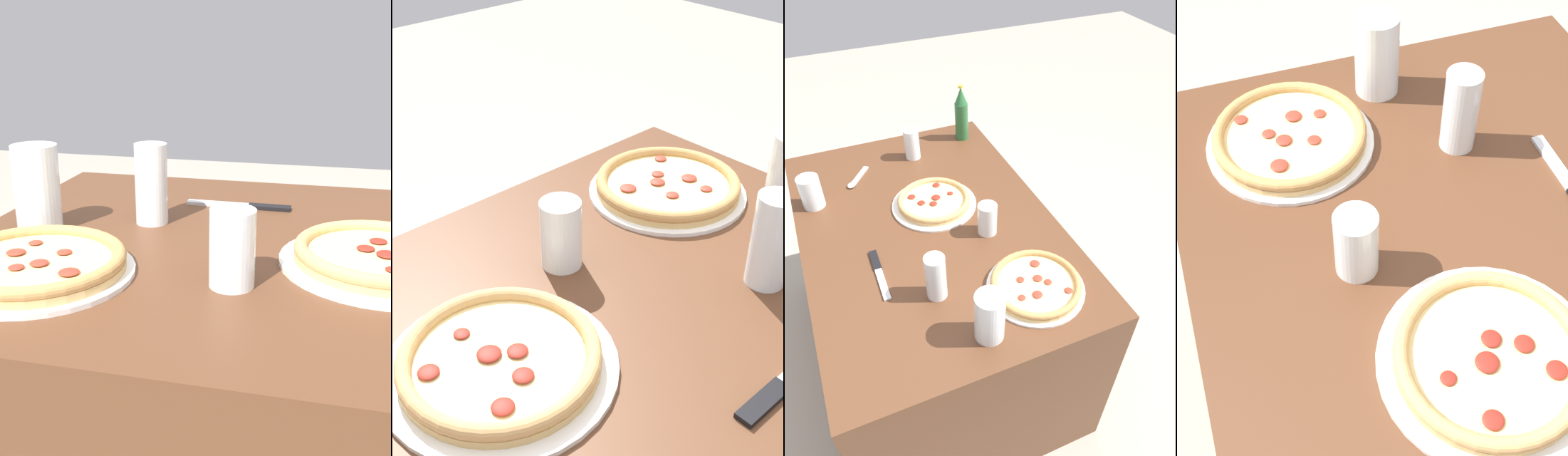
% 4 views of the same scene
% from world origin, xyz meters
% --- Properties ---
extents(table, '(1.27, 0.87, 0.74)m').
position_xyz_m(table, '(0.00, 0.00, 0.37)').
color(table, '#56331E').
rests_on(table, ground_plane).
extents(pizza_margherita, '(0.31, 0.31, 0.04)m').
position_xyz_m(pizza_margherita, '(-0.09, 0.06, 0.76)').
color(pizza_margherita, silver).
rests_on(pizza_margherita, table).
extents(pizza_pepperoni, '(0.30, 0.30, 0.04)m').
position_xyz_m(pizza_pepperoni, '(0.42, 0.21, 0.76)').
color(pizza_pepperoni, white).
rests_on(pizza_pepperoni, table).
extents(glass_iced_tea, '(0.08, 0.08, 0.16)m').
position_xyz_m(glass_iced_tea, '(0.52, 0.01, 0.81)').
color(glass_iced_tea, white).
rests_on(glass_iced_tea, table).
extents(glass_cola, '(0.06, 0.06, 0.15)m').
position_xyz_m(glass_cola, '(0.33, -0.07, 0.81)').
color(glass_cola, white).
rests_on(glass_cola, table).
extents(glass_mango_juice, '(0.07, 0.07, 0.12)m').
position_xyz_m(glass_mango_juice, '(0.13, 0.18, 0.79)').
color(glass_mango_juice, white).
rests_on(glass_mango_juice, table).
extents(knife, '(0.22, 0.03, 0.01)m').
position_xyz_m(knife, '(0.17, -0.21, 0.74)').
color(knife, black).
rests_on(knife, table).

